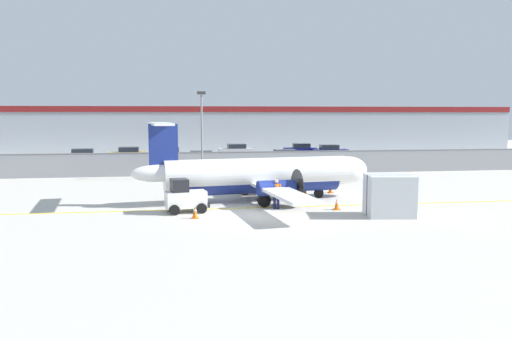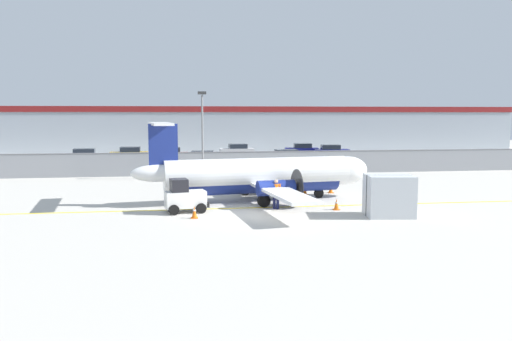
# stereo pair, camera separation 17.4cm
# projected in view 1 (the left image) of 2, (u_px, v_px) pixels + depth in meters

# --- Properties ---
(ground_plane) EXTENTS (140.00, 140.00, 0.01)m
(ground_plane) POSITION_uv_depth(u_px,v_px,m) (251.00, 208.00, 28.93)
(ground_plane) COLOR #BCB7AD
(perimeter_fence) EXTENTS (98.00, 0.10, 2.10)m
(perimeter_fence) POSITION_uv_depth(u_px,v_px,m) (227.00, 162.00, 44.54)
(perimeter_fence) COLOR gray
(perimeter_fence) RESTS_ON ground
(parking_lot_strip) EXTENTS (98.00, 17.00, 0.12)m
(parking_lot_strip) POSITION_uv_depth(u_px,v_px,m) (218.00, 162.00, 55.97)
(parking_lot_strip) COLOR #38383A
(parking_lot_strip) RESTS_ON ground
(background_building) EXTENTS (91.00, 8.10, 6.50)m
(background_building) POSITION_uv_depth(u_px,v_px,m) (210.00, 129.00, 73.79)
(background_building) COLOR #A8B2BC
(background_building) RESTS_ON ground
(commuter_airplane) EXTENTS (15.30, 16.07, 4.92)m
(commuter_airplane) POSITION_uv_depth(u_px,v_px,m) (263.00, 175.00, 31.23)
(commuter_airplane) COLOR white
(commuter_airplane) RESTS_ON ground
(baggage_tug) EXTENTS (2.50, 1.76, 1.88)m
(baggage_tug) POSITION_uv_depth(u_px,v_px,m) (185.00, 197.00, 27.53)
(baggage_tug) COLOR silver
(baggage_tug) RESTS_ON ground
(ground_crew_worker) EXTENTS (0.53, 0.45, 1.70)m
(ground_crew_worker) POSITION_uv_depth(u_px,v_px,m) (276.00, 192.00, 28.54)
(ground_crew_worker) COLOR #191E4C
(ground_crew_worker) RESTS_ON ground
(cargo_container) EXTENTS (2.63, 2.29, 2.20)m
(cargo_container) POSITION_uv_depth(u_px,v_px,m) (389.00, 195.00, 26.58)
(cargo_container) COLOR silver
(cargo_container) RESTS_ON ground
(traffic_cone_near_left) EXTENTS (0.36, 0.36, 0.64)m
(traffic_cone_near_left) POSITION_uv_depth(u_px,v_px,m) (195.00, 212.00, 26.02)
(traffic_cone_near_left) COLOR orange
(traffic_cone_near_left) RESTS_ON ground
(traffic_cone_near_right) EXTENTS (0.36, 0.36, 0.64)m
(traffic_cone_near_right) POSITION_uv_depth(u_px,v_px,m) (331.00, 188.00, 34.41)
(traffic_cone_near_right) COLOR orange
(traffic_cone_near_right) RESTS_ON ground
(traffic_cone_far_left) EXTENTS (0.36, 0.36, 0.64)m
(traffic_cone_far_left) POSITION_uv_depth(u_px,v_px,m) (337.00, 204.00, 28.34)
(traffic_cone_far_left) COLOR orange
(traffic_cone_far_left) RESTS_ON ground
(traffic_cone_far_right) EXTENTS (0.36, 0.36, 0.64)m
(traffic_cone_far_right) POSITION_uv_depth(u_px,v_px,m) (305.00, 190.00, 33.54)
(traffic_cone_far_right) COLOR orange
(traffic_cone_far_right) RESTS_ON ground
(parked_car_0) EXTENTS (4.34, 2.31, 1.58)m
(parked_car_0) POSITION_uv_depth(u_px,v_px,m) (84.00, 156.00, 54.03)
(parked_car_0) COLOR silver
(parked_car_0) RESTS_ON parking_lot_strip
(parked_car_1) EXTENTS (4.25, 2.11, 1.58)m
(parked_car_1) POSITION_uv_depth(u_px,v_px,m) (128.00, 154.00, 56.77)
(parked_car_1) COLOR #B28C19
(parked_car_1) RESTS_ON parking_lot_strip
(parked_car_2) EXTENTS (4.21, 2.02, 1.58)m
(parked_car_2) POSITION_uv_depth(u_px,v_px,m) (168.00, 155.00, 55.79)
(parked_car_2) COLOR red
(parked_car_2) RESTS_ON parking_lot_strip
(parked_car_3) EXTENTS (4.31, 2.24, 1.58)m
(parked_car_3) POSITION_uv_depth(u_px,v_px,m) (203.00, 159.00, 50.82)
(parked_car_3) COLOR black
(parked_car_3) RESTS_ON parking_lot_strip
(parked_car_4) EXTENTS (4.30, 2.22, 1.58)m
(parked_car_4) POSITION_uv_depth(u_px,v_px,m) (236.00, 150.00, 62.51)
(parked_car_4) COLOR silver
(parked_car_4) RESTS_ON parking_lot_strip
(parked_car_5) EXTENTS (4.32, 2.25, 1.58)m
(parked_car_5) POSITION_uv_depth(u_px,v_px,m) (286.00, 157.00, 52.64)
(parked_car_5) COLOR slate
(parked_car_5) RESTS_ON parking_lot_strip
(parked_car_6) EXTENTS (4.37, 2.38, 1.58)m
(parked_car_6) POSITION_uv_depth(u_px,v_px,m) (300.00, 150.00, 63.77)
(parked_car_6) COLOR navy
(parked_car_6) RESTS_ON parking_lot_strip
(parked_car_7) EXTENTS (4.33, 2.29, 1.58)m
(parked_car_7) POSITION_uv_depth(u_px,v_px,m) (330.00, 151.00, 61.04)
(parked_car_7) COLOR navy
(parked_car_7) RESTS_ON parking_lot_strip
(apron_light_pole) EXTENTS (0.70, 0.30, 7.27)m
(apron_light_pole) POSITION_uv_depth(u_px,v_px,m) (202.00, 128.00, 41.30)
(apron_light_pole) COLOR slate
(apron_light_pole) RESTS_ON ground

